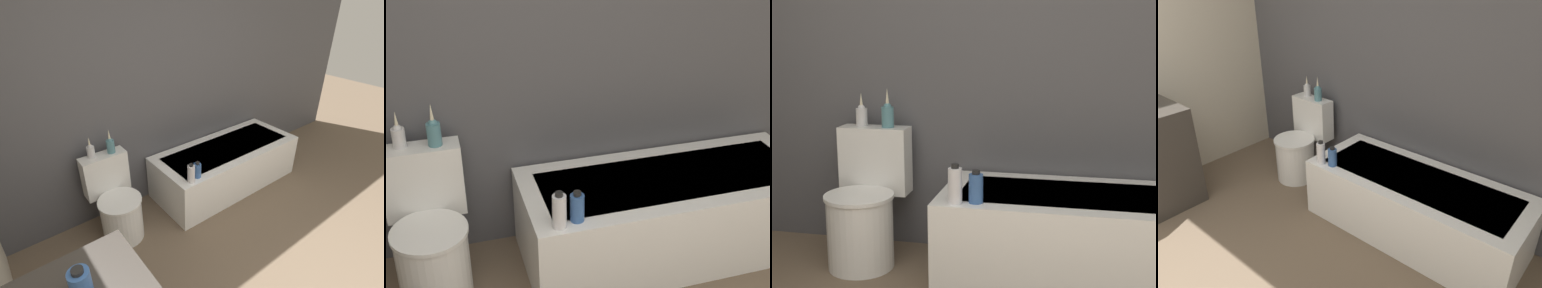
{
  "view_description": "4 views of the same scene",
  "coord_description": "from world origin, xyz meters",
  "views": [
    {
      "loc": [
        -1.33,
        -0.11,
        2.11
      ],
      "look_at": [
        0.08,
        1.71,
        0.85
      ],
      "focal_mm": 28.0,
      "sensor_mm": 36.0,
      "label": 1
    },
    {
      "loc": [
        -0.48,
        -0.35,
        2.0
      ],
      "look_at": [
        0.13,
        1.69,
        0.91
      ],
      "focal_mm": 50.0,
      "sensor_mm": 36.0,
      "label": 2
    },
    {
      "loc": [
        0.59,
        -0.73,
        1.28
      ],
      "look_at": [
        0.07,
        1.68,
        0.78
      ],
      "focal_mm": 50.0,
      "sensor_mm": 36.0,
      "label": 3
    },
    {
      "loc": [
        1.89,
        -0.18,
        1.97
      ],
      "look_at": [
        0.26,
        1.75,
        0.7
      ],
      "focal_mm": 35.0,
      "sensor_mm": 36.0,
      "label": 4
    }
  ],
  "objects": [
    {
      "name": "vase_silver",
      "position": [
        -0.49,
        2.16,
        0.84
      ],
      "size": [
        0.07,
        0.07,
        0.23
      ],
      "color": "teal",
      "rests_on": "toilet"
    },
    {
      "name": "shampoo_bottle_short",
      "position": [
        0.12,
        1.69,
        0.57
      ],
      "size": [
        0.07,
        0.07,
        0.16
      ],
      "color": "#335999",
      "rests_on": "bathtub"
    },
    {
      "name": "vase_gold",
      "position": [
        -0.66,
        2.19,
        0.82
      ],
      "size": [
        0.07,
        0.07,
        0.2
      ],
      "color": "silver",
      "rests_on": "toilet"
    },
    {
      "name": "wall_back_tiled",
      "position": [
        0.0,
        2.34,
        1.3
      ],
      "size": [
        6.4,
        0.06,
        2.6
      ],
      "color": "#4C4C51",
      "rests_on": "ground_plane"
    },
    {
      "name": "bathtub",
      "position": [
        0.74,
        1.94,
        0.25
      ],
      "size": [
        1.66,
        0.69,
        0.49
      ],
      "color": "white",
      "rests_on": "ground"
    },
    {
      "name": "shampoo_bottle_tall",
      "position": [
        0.03,
        1.66,
        0.58
      ],
      "size": [
        0.07,
        0.07,
        0.19
      ],
      "color": "silver",
      "rests_on": "bathtub"
    },
    {
      "name": "toilet",
      "position": [
        -0.57,
        1.99,
        0.32
      ],
      "size": [
        0.41,
        0.53,
        0.76
      ],
      "color": "white",
      "rests_on": "ground"
    }
  ]
}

